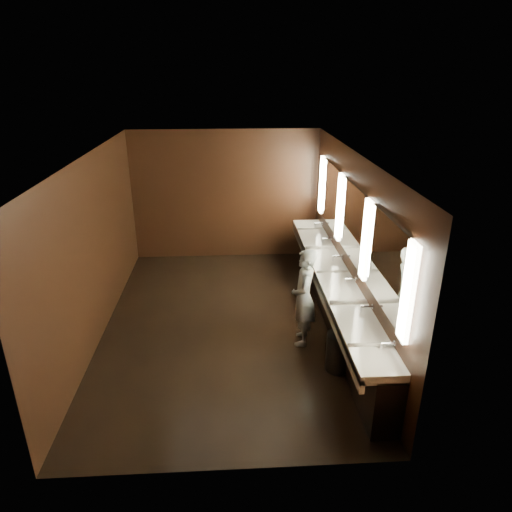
{
  "coord_description": "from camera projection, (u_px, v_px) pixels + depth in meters",
  "views": [
    {
      "loc": [
        0.09,
        -6.63,
        3.99
      ],
      "look_at": [
        0.48,
        0.0,
        1.22
      ],
      "focal_mm": 32.0,
      "sensor_mm": 36.0,
      "label": 1
    }
  ],
  "objects": [
    {
      "name": "person",
      "position": [
        304.0,
        297.0,
        6.87
      ],
      "size": [
        0.46,
        0.61,
        1.54
      ],
      "primitive_type": "imported",
      "rotation": [
        0.0,
        0.0,
        -1.74
      ],
      "color": "#96B3E0",
      "rests_on": "floor"
    },
    {
      "name": "wall_right",
      "position": [
        352.0,
        243.0,
        7.21
      ],
      "size": [
        0.02,
        6.0,
        2.8
      ],
      "primitive_type": "cube",
      "color": "black",
      "rests_on": "floor"
    },
    {
      "name": "trash_bin",
      "position": [
        339.0,
        352.0,
        6.4
      ],
      "size": [
        0.37,
        0.37,
        0.57
      ],
      "primitive_type": "cylinder",
      "rotation": [
        0.0,
        0.0,
        0.02
      ],
      "color": "black",
      "rests_on": "floor"
    },
    {
      "name": "floor",
      "position": [
        227.0,
        324.0,
        7.64
      ],
      "size": [
        6.0,
        6.0,
        0.0
      ],
      "primitive_type": "plane",
      "color": "black",
      "rests_on": "ground"
    },
    {
      "name": "sink_counter",
      "position": [
        335.0,
        294.0,
        7.54
      ],
      "size": [
        0.55,
        5.4,
        1.01
      ],
      "color": "black",
      "rests_on": "floor"
    },
    {
      "name": "ceiling",
      "position": [
        222.0,
        155.0,
        6.56
      ],
      "size": [
        4.0,
        6.0,
        0.02
      ],
      "primitive_type": "cube",
      "color": "#2D2D2B",
      "rests_on": "wall_back"
    },
    {
      "name": "wall_front",
      "position": [
        224.0,
        361.0,
        4.33
      ],
      "size": [
        4.0,
        0.02,
        2.8
      ],
      "primitive_type": "cube",
      "color": "black",
      "rests_on": "floor"
    },
    {
      "name": "wall_back",
      "position": [
        225.0,
        195.0,
        9.86
      ],
      "size": [
        4.0,
        0.02,
        2.8
      ],
      "primitive_type": "cube",
      "color": "black",
      "rests_on": "floor"
    },
    {
      "name": "mirror_band",
      "position": [
        352.0,
        222.0,
        7.07
      ],
      "size": [
        0.06,
        5.03,
        1.15
      ],
      "color": "#FFF8CF",
      "rests_on": "wall_right"
    },
    {
      "name": "wall_left",
      "position": [
        94.0,
        249.0,
        6.99
      ],
      "size": [
        0.02,
        6.0,
        2.8
      ],
      "primitive_type": "cube",
      "color": "black",
      "rests_on": "floor"
    }
  ]
}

